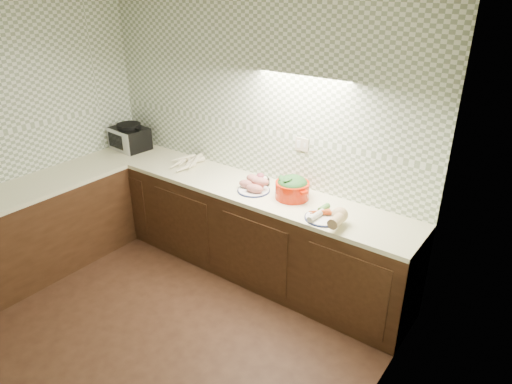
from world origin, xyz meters
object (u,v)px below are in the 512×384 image
Objects in this scene: dutch_oven at (292,187)px; onion_bowl at (261,180)px; sweet_potato_plate at (254,186)px; veg_plate at (332,215)px; toaster_oven at (130,137)px; parsnip_pile at (183,161)px.

onion_bowl is at bearing -169.36° from dutch_oven.
sweet_potato_plate is at bearing -146.46° from dutch_oven.
onion_bowl is at bearing 164.13° from veg_plate.
toaster_oven is at bearing 176.27° from veg_plate.
onion_bowl is 0.38× the size of dutch_oven.
dutch_oven is at bearing 12.04° from sweet_potato_plate.
sweet_potato_plate is (1.82, -0.08, -0.08)m from toaster_oven.
dutch_oven is 0.51m from veg_plate.
toaster_oven is at bearing -158.52° from dutch_oven.
onion_bowl is at bearing 100.69° from sweet_potato_plate.
dutch_oven reaches higher than onion_bowl.
parsnip_pile is 1.27× the size of dutch_oven.
veg_plate reaches higher than onion_bowl.
veg_plate is at bearing -6.51° from sweet_potato_plate.
parsnip_pile is (0.83, -0.00, -0.10)m from toaster_oven.
toaster_oven reaches higher than onion_bowl.
veg_plate is (0.87, -0.25, 0.01)m from onion_bowl.
onion_bowl is 0.40× the size of veg_plate.
toaster_oven is at bearing 177.55° from sweet_potato_plate.
parsnip_pile is 3.30× the size of onion_bowl.
sweet_potato_plate is (0.98, -0.08, 0.02)m from parsnip_pile.
toaster_oven is 2.90× the size of onion_bowl.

